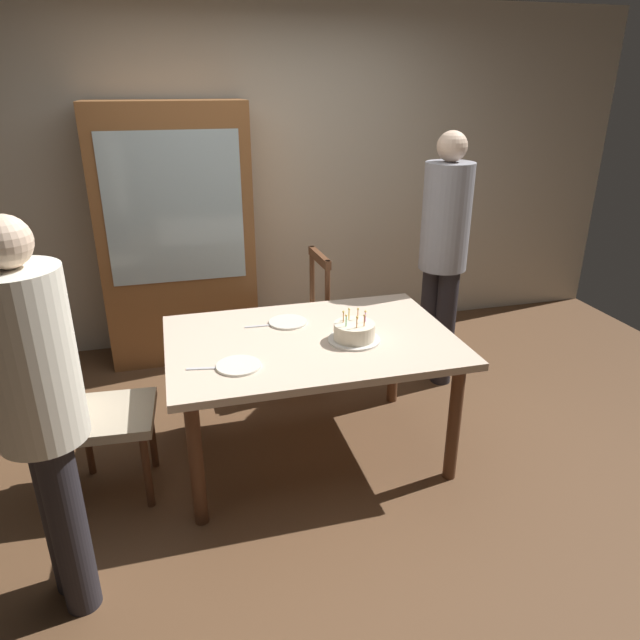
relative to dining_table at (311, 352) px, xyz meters
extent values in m
plane|color=brown|center=(0.00, 0.00, -0.65)|extent=(6.40, 6.40, 0.00)
cube|color=beige|center=(0.00, 1.85, 0.65)|extent=(6.40, 0.10, 2.60)
cube|color=beige|center=(0.00, 0.00, 0.06)|extent=(1.54, 1.05, 0.04)
cylinder|color=#56331E|center=(-0.67, -0.43, -0.30)|extent=(0.07, 0.07, 0.69)
cylinder|color=#56331E|center=(0.67, -0.43, -0.30)|extent=(0.07, 0.07, 0.69)
cylinder|color=#56331E|center=(-0.67, 0.43, -0.30)|extent=(0.07, 0.07, 0.69)
cylinder|color=#56331E|center=(0.67, 0.43, -0.30)|extent=(0.07, 0.07, 0.69)
cylinder|color=silver|center=(0.21, -0.09, 0.09)|extent=(0.28, 0.28, 0.01)
cylinder|color=beige|center=(0.21, -0.09, 0.14)|extent=(0.22, 0.22, 0.09)
cylinder|color=#D872CC|center=(0.27, -0.09, 0.21)|extent=(0.01, 0.01, 0.05)
sphere|color=#FFC64C|center=(0.27, -0.09, 0.24)|extent=(0.01, 0.01, 0.01)
cylinder|color=#F2994C|center=(0.25, -0.04, 0.21)|extent=(0.01, 0.01, 0.05)
sphere|color=#FFC64C|center=(0.25, -0.04, 0.24)|extent=(0.01, 0.01, 0.01)
cylinder|color=yellow|center=(0.20, -0.03, 0.21)|extent=(0.01, 0.01, 0.05)
sphere|color=#FFC64C|center=(0.20, -0.03, 0.24)|extent=(0.01, 0.01, 0.01)
cylinder|color=#F2994C|center=(0.16, -0.06, 0.21)|extent=(0.01, 0.01, 0.05)
sphere|color=#FFC64C|center=(0.16, -0.06, 0.24)|extent=(0.01, 0.01, 0.01)
cylinder|color=#66CC72|center=(0.16, -0.12, 0.21)|extent=(0.01, 0.01, 0.05)
sphere|color=#FFC64C|center=(0.16, -0.12, 0.24)|extent=(0.01, 0.01, 0.01)
cylinder|color=#F2994C|center=(0.21, -0.15, 0.21)|extent=(0.01, 0.01, 0.05)
sphere|color=#FFC64C|center=(0.21, -0.15, 0.24)|extent=(0.01, 0.01, 0.01)
cylinder|color=#F2994C|center=(0.25, -0.14, 0.21)|extent=(0.01, 0.01, 0.05)
sphere|color=#FFC64C|center=(0.25, -0.14, 0.24)|extent=(0.01, 0.01, 0.01)
cylinder|color=silver|center=(-0.42, -0.24, 0.09)|extent=(0.22, 0.22, 0.01)
cylinder|color=silver|center=(-0.08, 0.24, 0.09)|extent=(0.22, 0.22, 0.01)
cube|color=silver|center=(-0.58, -0.22, 0.09)|extent=(0.18, 0.05, 0.01)
cube|color=silver|center=(-0.24, 0.23, 0.09)|extent=(0.18, 0.02, 0.01)
cube|color=beige|center=(0.08, 0.85, -0.20)|extent=(0.46, 0.46, 0.05)
cylinder|color=#56331E|center=(-0.10, 1.01, -0.44)|extent=(0.04, 0.04, 0.42)
cylinder|color=#56331E|center=(-0.09, 0.67, -0.44)|extent=(0.04, 0.04, 0.42)
cylinder|color=#56331E|center=(0.24, 1.02, -0.44)|extent=(0.04, 0.04, 0.42)
cylinder|color=#56331E|center=(0.25, 0.68, -0.44)|extent=(0.04, 0.04, 0.42)
cylinder|color=#56331E|center=(0.27, 1.03, 0.05)|extent=(0.04, 0.04, 0.50)
cylinder|color=#56331E|center=(0.28, 0.67, 0.05)|extent=(0.04, 0.04, 0.50)
cube|color=#56331E|center=(0.28, 0.85, 0.27)|extent=(0.05, 0.40, 0.06)
cube|color=tan|center=(-1.07, -0.06, -0.20)|extent=(0.47, 0.47, 0.05)
cylinder|color=#56331E|center=(-0.91, -0.24, -0.44)|extent=(0.04, 0.04, 0.42)
cylinder|color=#56331E|center=(-0.89, 0.10, -0.44)|extent=(0.04, 0.04, 0.42)
cylinder|color=#56331E|center=(-1.25, -0.22, -0.44)|extent=(0.04, 0.04, 0.42)
cylinder|color=#56331E|center=(-1.23, 0.12, -0.44)|extent=(0.04, 0.04, 0.42)
cube|color=tan|center=(-1.27, -0.05, 0.05)|extent=(0.08, 0.40, 0.50)
cylinder|color=#262328|center=(-1.18, -0.79, -0.25)|extent=(0.14, 0.14, 0.79)
cylinder|color=#262328|center=(-1.24, -0.67, -0.25)|extent=(0.14, 0.14, 0.79)
cylinder|color=silver|center=(-1.21, -0.73, 0.47)|extent=(0.32, 0.32, 0.66)
sphere|color=beige|center=(-1.21, -0.73, 0.89)|extent=(0.18, 0.18, 0.18)
cylinder|color=#262328|center=(1.05, 0.70, -0.23)|extent=(0.14, 0.14, 0.84)
cylinder|color=#262328|center=(1.12, 0.59, -0.23)|extent=(0.14, 0.14, 0.84)
cylinder|color=gray|center=(1.08, 0.65, 0.54)|extent=(0.32, 0.32, 0.70)
sphere|color=beige|center=(1.08, 0.65, 0.99)|extent=(0.19, 0.19, 0.19)
cube|color=brown|center=(-0.63, 1.56, 0.30)|extent=(1.10, 0.44, 1.90)
cube|color=silver|center=(-0.63, 1.34, 0.55)|extent=(0.94, 0.01, 1.04)
camera|label=1|loc=(-0.69, -2.75, 1.37)|focal=32.28mm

